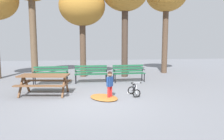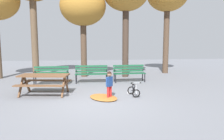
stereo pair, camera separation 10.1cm
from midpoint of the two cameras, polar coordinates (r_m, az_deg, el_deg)
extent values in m
plane|color=slate|center=(6.92, -4.22, -8.90)|extent=(36.00, 36.00, 0.00)
cube|color=brown|center=(8.22, -17.77, -1.38)|extent=(1.89, 1.03, 0.05)
cube|color=brown|center=(7.76, -18.99, -4.10)|extent=(1.82, 0.51, 0.04)
cube|color=brown|center=(8.78, -16.56, -2.72)|extent=(1.82, 0.51, 0.04)
cube|color=brown|center=(8.34, -23.32, -4.17)|extent=(0.15, 0.57, 0.76)
cube|color=brown|center=(8.79, -21.99, -3.55)|extent=(0.15, 0.57, 0.76)
cube|color=brown|center=(8.55, -22.65, -3.44)|extent=(0.25, 1.10, 0.04)
cube|color=brown|center=(7.83, -12.82, -4.47)|extent=(0.15, 0.57, 0.76)
cube|color=brown|center=(8.31, -12.01, -3.78)|extent=(0.15, 0.57, 0.76)
cube|color=brown|center=(8.06, -12.41, -3.68)|extent=(0.25, 1.10, 0.04)
cube|color=#195133|center=(10.34, -15.90, -1.29)|extent=(1.60, 0.08, 0.03)
cube|color=#195133|center=(10.23, -16.00, -1.39)|extent=(1.60, 0.08, 0.03)
cube|color=#195133|center=(10.11, -16.10, -1.49)|extent=(1.60, 0.08, 0.03)
cube|color=#195133|center=(9.99, -16.20, -1.59)|extent=(1.60, 0.08, 0.03)
cube|color=#195133|center=(10.37, -15.89, -0.71)|extent=(1.60, 0.06, 0.09)
cube|color=#195133|center=(10.35, -15.91, 0.02)|extent=(1.60, 0.06, 0.09)
cube|color=#195133|center=(10.34, -15.94, 0.75)|extent=(1.60, 0.06, 0.09)
cylinder|color=black|center=(9.96, -11.87, -2.77)|extent=(0.05, 0.05, 0.44)
cylinder|color=black|center=(10.31, -11.71, -2.42)|extent=(0.05, 0.05, 0.44)
cube|color=black|center=(10.08, -11.85, -0.35)|extent=(0.04, 0.40, 0.03)
cylinder|color=black|center=(10.19, -20.32, -2.84)|extent=(0.05, 0.05, 0.44)
cylinder|color=black|center=(10.54, -19.88, -2.51)|extent=(0.05, 0.05, 0.44)
cube|color=black|center=(10.30, -20.19, -0.48)|extent=(0.04, 0.40, 0.03)
cube|color=#195133|center=(10.44, -5.36, -0.97)|extent=(1.60, 0.11, 0.03)
cube|color=#195133|center=(10.32, -5.34, -1.06)|extent=(1.60, 0.11, 0.03)
cube|color=#195133|center=(10.20, -5.33, -1.16)|extent=(1.60, 0.11, 0.03)
cube|color=#195133|center=(10.08, -5.31, -1.26)|extent=(1.60, 0.11, 0.03)
cube|color=#195133|center=(10.46, -5.37, -0.40)|extent=(1.60, 0.08, 0.09)
cube|color=#195133|center=(10.45, -5.38, 0.33)|extent=(1.60, 0.08, 0.09)
cube|color=#195133|center=(10.43, -5.38, 1.06)|extent=(1.60, 0.08, 0.09)
cylinder|color=black|center=(10.18, -1.07, -2.40)|extent=(0.05, 0.05, 0.44)
cylinder|color=black|center=(10.53, -1.26, -2.08)|extent=(0.05, 0.05, 0.44)
cube|color=black|center=(10.30, -1.17, -0.04)|extent=(0.05, 0.40, 0.03)
cylinder|color=black|center=(10.15, -9.54, -2.53)|extent=(0.05, 0.05, 0.44)
cylinder|color=black|center=(10.50, -9.44, -2.20)|extent=(0.05, 0.05, 0.44)
cube|color=black|center=(10.27, -9.54, -0.16)|extent=(0.05, 0.40, 0.03)
cube|color=#195133|center=(10.66, 4.84, -0.79)|extent=(1.60, 0.13, 0.03)
cube|color=#195133|center=(10.55, 5.01, -0.88)|extent=(1.60, 0.13, 0.03)
cube|color=#195133|center=(10.43, 5.18, -0.97)|extent=(1.60, 0.13, 0.03)
cube|color=#195133|center=(10.32, 5.36, -1.07)|extent=(1.60, 0.13, 0.03)
cube|color=#195133|center=(10.69, 4.79, -0.23)|extent=(1.60, 0.11, 0.09)
cube|color=#195133|center=(10.67, 4.80, 0.48)|extent=(1.60, 0.11, 0.09)
cube|color=#195133|center=(10.65, 4.81, 1.19)|extent=(1.60, 0.11, 0.09)
cylinder|color=black|center=(10.59, 9.23, -2.12)|extent=(0.05, 0.05, 0.44)
cylinder|color=black|center=(10.93, 8.61, -1.82)|extent=(0.05, 0.05, 0.44)
cube|color=black|center=(10.70, 8.96, 0.15)|extent=(0.06, 0.40, 0.03)
cylinder|color=black|center=(10.20, 1.25, -2.38)|extent=(0.05, 0.05, 0.44)
cylinder|color=black|center=(10.55, 0.86, -2.06)|extent=(0.05, 0.05, 0.44)
cube|color=black|center=(10.31, 1.06, -0.03)|extent=(0.06, 0.40, 0.03)
cylinder|color=red|center=(7.38, 0.00, -6.06)|extent=(0.09, 0.09, 0.45)
cube|color=black|center=(7.43, 0.00, -7.51)|extent=(0.18, 0.17, 0.06)
cylinder|color=red|center=(7.25, -0.66, -6.30)|extent=(0.09, 0.09, 0.45)
cube|color=black|center=(7.30, -0.66, -7.77)|extent=(0.18, 0.17, 0.06)
cube|color=navy|center=(7.24, -0.33, -3.20)|extent=(0.25, 0.27, 0.33)
sphere|color=#996B4C|center=(7.20, -0.33, -1.16)|extent=(0.16, 0.16, 0.16)
sphere|color=black|center=(7.19, -0.33, -0.97)|extent=(0.16, 0.16, 0.16)
cylinder|color=navy|center=(7.36, 0.31, -2.94)|extent=(0.07, 0.07, 0.31)
cylinder|color=navy|center=(7.11, -0.99, -3.31)|extent=(0.07, 0.07, 0.31)
torus|color=black|center=(7.55, 7.02, -6.38)|extent=(0.30, 0.07, 0.30)
cylinder|color=silver|center=(7.55, 7.02, -6.38)|extent=(0.05, 0.05, 0.04)
torus|color=black|center=(8.03, 5.65, -5.55)|extent=(0.30, 0.07, 0.30)
cylinder|color=silver|center=(8.03, 5.65, -5.55)|extent=(0.05, 0.05, 0.04)
torus|color=white|center=(8.09, 6.38, -6.16)|extent=(0.11, 0.04, 0.11)
torus|color=white|center=(8.01, 4.90, -6.26)|extent=(0.11, 0.04, 0.11)
cylinder|color=black|center=(7.68, 6.54, -4.85)|extent=(0.07, 0.31, 0.32)
cylinder|color=black|center=(7.83, 6.12, -4.76)|extent=(0.04, 0.08, 0.27)
cylinder|color=black|center=(7.93, 5.90, -5.63)|extent=(0.05, 0.20, 0.05)
cylinder|color=silver|center=(7.54, 6.98, -5.16)|extent=(0.04, 0.08, 0.32)
cylinder|color=black|center=(7.68, 6.50, -4.09)|extent=(0.07, 0.32, 0.05)
cube|color=black|center=(7.82, 6.08, -3.65)|extent=(0.11, 0.18, 0.04)
cylinder|color=silver|center=(7.51, 6.95, -3.57)|extent=(0.34, 0.06, 0.02)
cylinder|color=black|center=(7.58, 8.15, -3.50)|extent=(0.05, 0.04, 0.04)
cylinder|color=black|center=(7.45, 5.73, -3.64)|extent=(0.05, 0.04, 0.04)
ellipsoid|color=#B26B2D|center=(7.43, -1.97, -7.47)|extent=(1.30, 1.45, 0.07)
cylinder|color=brown|center=(12.77, -20.23, 8.22)|extent=(0.37, 0.37, 4.48)
cylinder|color=brown|center=(12.25, -7.51, 5.49)|extent=(0.34, 0.34, 3.13)
ellipsoid|color=#B27A2D|center=(12.42, -7.70, 16.93)|extent=(2.60, 2.60, 2.20)
cylinder|color=#423328|center=(12.12, 3.95, 7.42)|extent=(0.36, 0.36, 3.94)
cylinder|color=brown|center=(14.13, 14.77, 7.61)|extent=(0.36, 0.36, 4.16)
camera|label=1|loc=(0.05, -89.66, 0.04)|focal=33.41mm
camera|label=2|loc=(0.05, 90.34, -0.04)|focal=33.41mm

